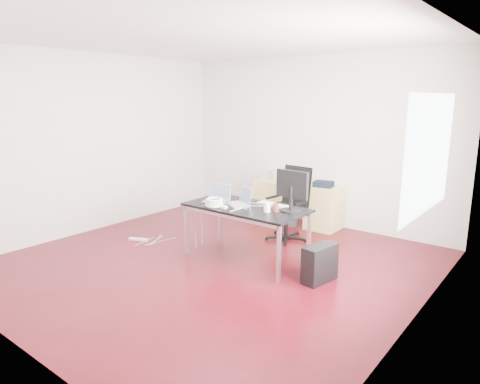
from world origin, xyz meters
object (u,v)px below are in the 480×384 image
Objects in this scene: filing_cabinet_right at (324,208)px; pc_tower at (320,264)px; office_chair at (290,200)px; desk at (246,210)px; filing_cabinet_left at (272,199)px.

pc_tower is (0.93, -1.90, -0.13)m from filing_cabinet_right.
pc_tower is at bearing -39.37° from office_chair.
desk is 2.09m from filing_cabinet_left.
pc_tower is (1.11, -1.14, -0.39)m from office_chair.
desk is at bearing -83.29° from office_chair.
desk is 2.29× the size of filing_cabinet_left.
office_chair is 1.54× the size of filing_cabinet_left.
filing_cabinet_left and filing_cabinet_right have the same top height.
desk is at bearing -95.18° from filing_cabinet_right.
filing_cabinet_left reaches higher than pc_tower.
filing_cabinet_left is at bearing 180.00° from filing_cabinet_right.
filing_cabinet_right is (0.18, 0.77, -0.26)m from office_chair.
office_chair is 2.40× the size of pc_tower.
filing_cabinet_right is at bearing 83.13° from office_chair.
desk is 3.56× the size of pc_tower.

